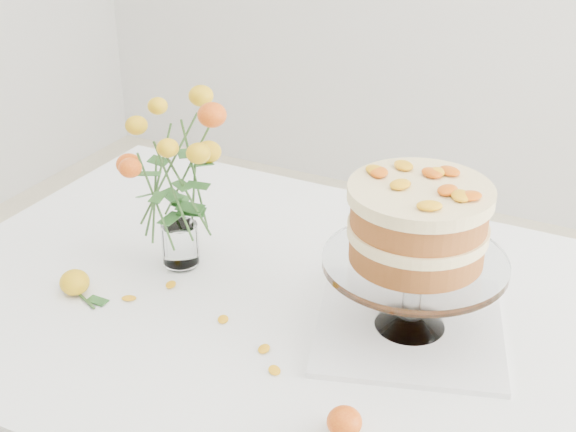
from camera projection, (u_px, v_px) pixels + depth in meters
name	position (u px, v px, depth m)	size (l,w,h in m)	color
table	(313.00, 347.00, 1.41)	(1.43, 0.93, 0.76)	tan
napkin	(409.00, 327.00, 1.32)	(0.30, 0.30, 0.01)	white
cake_stand	(418.00, 231.00, 1.23)	(0.29, 0.29, 0.26)	silver
rose_vase	(175.00, 168.00, 1.41)	(0.26, 0.26, 0.34)	silver
loose_rose_near	(75.00, 283.00, 1.41)	(0.09, 0.06, 0.04)	orange
loose_rose_far	(345.00, 422.00, 1.10)	(0.09, 0.05, 0.04)	red
stray_petal_a	(223.00, 319.00, 1.34)	(0.03, 0.02, 0.00)	#FFAA10
stray_petal_b	(264.00, 349.00, 1.27)	(0.03, 0.02, 0.00)	#FFAA10
stray_petal_c	(274.00, 370.00, 1.22)	(0.03, 0.02, 0.00)	#FFAA10
stray_petal_d	(171.00, 285.00, 1.44)	(0.03, 0.02, 0.00)	#FFAA10
stray_petal_e	(129.00, 298.00, 1.40)	(0.03, 0.02, 0.00)	#FFAA10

